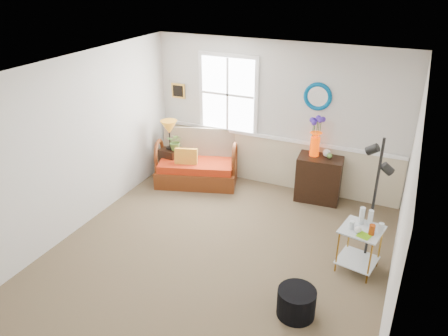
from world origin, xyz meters
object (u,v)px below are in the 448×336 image
at_px(side_table, 359,249).
at_px(ottoman, 296,303).
at_px(floor_lamp, 373,204).
at_px(loveseat, 197,159).
at_px(lamp_stand, 171,163).
at_px(cabinet, 319,178).

distance_m(side_table, ottoman, 1.26).
bearing_deg(floor_lamp, loveseat, 171.23).
bearing_deg(lamp_stand, cabinet, 6.37).
relative_size(cabinet, floor_lamp, 0.43).
relative_size(loveseat, side_table, 2.29).
distance_m(loveseat, lamp_stand, 0.58).
height_order(loveseat, side_table, loveseat).
bearing_deg(cabinet, floor_lamp, -60.31).
relative_size(lamp_stand, ottoman, 1.31).
bearing_deg(side_table, ottoman, -113.99).
distance_m(floor_lamp, ottoman, 1.64).
bearing_deg(ottoman, floor_lamp, 66.43).
relative_size(side_table, ottoman, 1.41).
bearing_deg(floor_lamp, cabinet, 135.88).
xyz_separation_m(floor_lamp, ottoman, (-0.59, -1.34, -0.74)).
height_order(loveseat, cabinet, loveseat).
xyz_separation_m(side_table, floor_lamp, (0.08, 0.20, 0.60)).
height_order(cabinet, side_table, cabinet).
xyz_separation_m(loveseat, lamp_stand, (-0.55, -0.02, -0.18)).
xyz_separation_m(side_table, ottoman, (-0.51, -1.15, -0.14)).
distance_m(loveseat, side_table, 3.43).
xyz_separation_m(loveseat, side_table, (3.13, -1.40, -0.16)).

